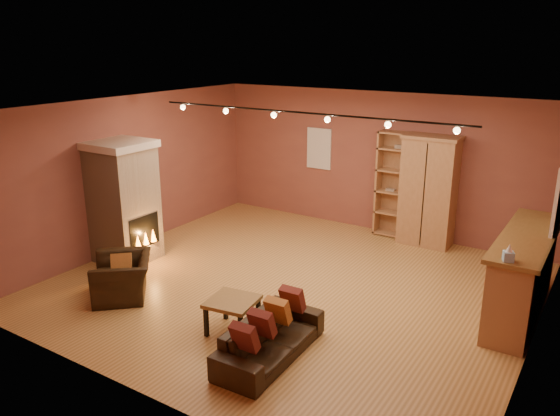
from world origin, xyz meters
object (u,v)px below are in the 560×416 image
Objects in this scene: bar_counter at (523,274)px; coffee_table at (232,304)px; fireplace at (124,202)px; bookcase at (399,184)px; armoire at (428,191)px; armchair at (122,270)px; loveseat at (270,331)px.

coffee_table is (-3.13, -2.57, -0.21)m from bar_counter.
bar_counter is at bearing 13.93° from fireplace.
bookcase is 0.65m from armoire.
armchair is at bearing -117.55° from bookcase.
fireplace reaches higher than armchair.
fireplace is at bearing -139.54° from armoire.
bookcase is at bearing 109.46° from armchair.
loveseat is at bearing -17.44° from coffee_table.
loveseat is at bearing 43.21° from armchair.
coffee_table is at bearing -140.59° from bar_counter.
bookcase is 3.48m from bar_counter.
coffee_table is (-1.09, -4.61, -0.65)m from armoire.
coffee_table is at bearing -103.36° from armoire.
armoire is 4.78m from coffee_table.
loveseat is 2.44× the size of coffee_table.
fireplace is 1.64m from armchair.
bar_counter is (2.66, -2.19, -0.45)m from bookcase.
bookcase is at bearing 166.17° from armoire.
bookcase is 1.85× the size of armchair.
bar_counter is at bearing -39.44° from bookcase.
armchair is at bearing 84.27° from loveseat.
bar_counter reaches higher than loveseat.
coffee_table is (3.11, -1.03, -0.66)m from fireplace.
fireplace is 1.25× the size of loveseat.
bar_counter is 3.69m from loveseat.
armchair is 2.05m from coffee_table.
armoire is (4.20, 3.59, -0.01)m from fireplace.
fireplace reaches higher than bookcase.
armchair is (-2.51, -4.82, -0.64)m from bookcase.
bookcase is 1.23× the size of loveseat.
fireplace is 3.05× the size of coffee_table.
bookcase is at bearing 46.27° from fireplace.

